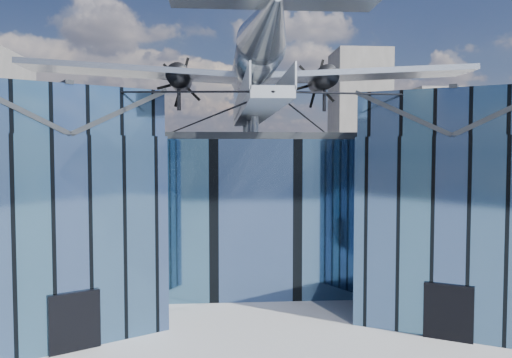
{
  "coord_description": "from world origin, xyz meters",
  "views": [
    {
      "loc": [
        -2.15,
        -26.55,
        8.7
      ],
      "look_at": [
        0.0,
        2.0,
        7.2
      ],
      "focal_mm": 35.0,
      "sensor_mm": 36.0,
      "label": 1
    }
  ],
  "objects": [
    {
      "name": "ground_plane",
      "position": [
        0.0,
        0.0,
        0.0
      ],
      "size": [
        120.0,
        120.0,
        0.0
      ],
      "primitive_type": "plane",
      "color": "gray"
    },
    {
      "name": "museum",
      "position": [
        0.0,
        5.82,
        5.54
      ],
      "size": [
        32.88,
        24.5,
        17.6
      ],
      "color": "#426387",
      "rests_on": "ground"
    },
    {
      "name": "bg_towers",
      "position": [
        1.45,
        50.49,
        10.01
      ],
      "size": [
        77.0,
        24.5,
        26.0
      ],
      "color": "slate",
      "rests_on": "ground"
    }
  ]
}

